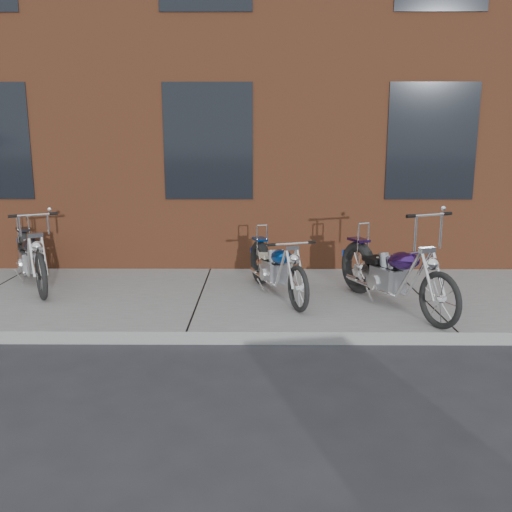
{
  "coord_description": "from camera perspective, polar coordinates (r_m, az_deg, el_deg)",
  "views": [
    {
      "loc": [
        0.81,
        -5.66,
        2.22
      ],
      "look_at": [
        0.76,
        0.8,
        0.84
      ],
      "focal_mm": 38.0,
      "sensor_mm": 36.0,
      "label": 1
    }
  ],
  "objects": [
    {
      "name": "sidewalk",
      "position": [
        7.52,
        -5.82,
        -4.57
      ],
      "size": [
        22.0,
        3.0,
        0.15
      ],
      "primitive_type": "cube",
      "color": "slate",
      "rests_on": "ground"
    },
    {
      "name": "ground",
      "position": [
        6.14,
        -7.31,
        -9.24
      ],
      "size": [
        120.0,
        120.0,
        0.0
      ],
      "primitive_type": "plane",
      "color": "#29292D",
      "rests_on": "ground"
    },
    {
      "name": "building_brick",
      "position": [
        13.8,
        -3.15,
        19.46
      ],
      "size": [
        22.0,
        10.0,
        8.0
      ],
      "primitive_type": "cube",
      "color": "brown",
      "rests_on": "ground"
    },
    {
      "name": "chopper_blue",
      "position": [
        7.32,
        2.15,
        -1.4
      ],
      "size": [
        0.8,
        1.95,
        0.88
      ],
      "rotation": [
        0.0,
        0.0,
        -1.23
      ],
      "color": "black",
      "rests_on": "sidewalk"
    },
    {
      "name": "chopper_purple",
      "position": [
        6.99,
        14.13,
        -2.04
      ],
      "size": [
        1.03,
        2.11,
        1.27
      ],
      "rotation": [
        0.0,
        0.0,
        -1.15
      ],
      "color": "black",
      "rests_on": "sidewalk"
    },
    {
      "name": "chopper_third",
      "position": [
        8.46,
        -22.55,
        -0.26
      ],
      "size": [
        1.21,
        1.96,
        1.12
      ],
      "rotation": [
        0.0,
        0.0,
        -1.04
      ],
      "color": "black",
      "rests_on": "sidewalk"
    }
  ]
}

